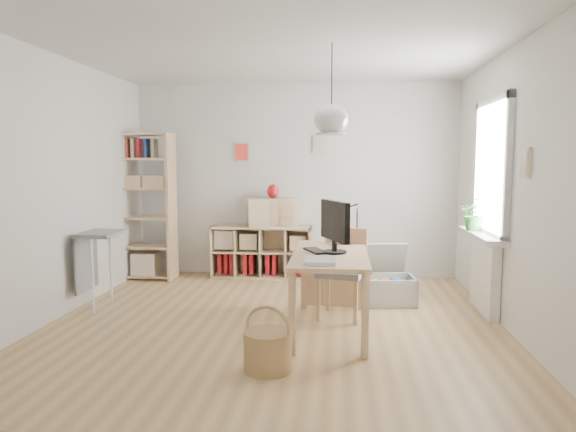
# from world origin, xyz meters

# --- Properties ---
(ground) EXTENTS (4.50, 4.50, 0.00)m
(ground) POSITION_xyz_m (0.00, 0.00, 0.00)
(ground) COLOR tan
(ground) RESTS_ON ground
(room_shell) EXTENTS (4.50, 4.50, 4.50)m
(room_shell) POSITION_xyz_m (0.55, -0.15, 2.00)
(room_shell) COLOR silver
(room_shell) RESTS_ON ground
(window_unit) EXTENTS (0.07, 1.16, 1.46)m
(window_unit) POSITION_xyz_m (2.23, 0.60, 1.55)
(window_unit) COLOR white
(window_unit) RESTS_ON ground
(radiator) EXTENTS (0.10, 0.80, 0.80)m
(radiator) POSITION_xyz_m (2.19, 0.60, 0.40)
(radiator) COLOR white
(radiator) RESTS_ON ground
(windowsill) EXTENTS (0.22, 1.20, 0.06)m
(windowsill) POSITION_xyz_m (2.14, 0.60, 0.83)
(windowsill) COLOR silver
(windowsill) RESTS_ON radiator
(desk) EXTENTS (0.70, 1.50, 0.75)m
(desk) POSITION_xyz_m (0.55, -0.15, 0.66)
(desk) COLOR tan
(desk) RESTS_ON ground
(cube_shelf) EXTENTS (1.40, 0.38, 0.72)m
(cube_shelf) POSITION_xyz_m (-0.47, 2.08, 0.30)
(cube_shelf) COLOR tan
(cube_shelf) RESTS_ON ground
(tall_bookshelf) EXTENTS (0.80, 0.38, 2.00)m
(tall_bookshelf) POSITION_xyz_m (-2.04, 1.80, 1.09)
(tall_bookshelf) COLOR tan
(tall_bookshelf) RESTS_ON ground
(side_table) EXTENTS (0.40, 0.55, 0.85)m
(side_table) POSITION_xyz_m (-2.04, 0.35, 0.67)
(side_table) COLOR gray
(side_table) RESTS_ON ground
(chair) EXTENTS (0.54, 0.54, 0.91)m
(chair) POSITION_xyz_m (0.67, 0.30, 0.52)
(chair) COLOR gray
(chair) RESTS_ON ground
(wicker_basket) EXTENTS (0.37, 0.37, 0.52)m
(wicker_basket) POSITION_xyz_m (0.09, -1.18, 0.17)
(wicker_basket) COLOR #966F44
(wicker_basket) RESTS_ON ground
(storage_chest) EXTENTS (0.69, 0.76, 0.65)m
(storage_chest) POSITION_xyz_m (1.18, 0.88, 0.21)
(storage_chest) COLOR #B5B5B0
(storage_chest) RESTS_ON ground
(monitor) EXTENTS (0.28, 0.54, 0.49)m
(monitor) POSITION_xyz_m (0.59, -0.16, 1.03)
(monitor) COLOR black
(monitor) RESTS_ON desk
(keyboard) EXTENTS (0.27, 0.38, 0.02)m
(keyboard) POSITION_xyz_m (0.41, -0.10, 0.76)
(keyboard) COLOR black
(keyboard) RESTS_ON desk
(task_lamp) EXTENTS (0.37, 0.14, 0.39)m
(task_lamp) POSITION_xyz_m (0.64, 0.44, 1.02)
(task_lamp) COLOR black
(task_lamp) RESTS_ON desk
(yarn_ball) EXTENTS (0.14, 0.14, 0.14)m
(yarn_ball) POSITION_xyz_m (0.68, 0.35, 0.82)
(yarn_ball) COLOR #49090C
(yarn_ball) RESTS_ON desk
(paper_tray) EXTENTS (0.27, 0.33, 0.03)m
(paper_tray) POSITION_xyz_m (0.47, -0.63, 0.77)
(paper_tray) COLOR silver
(paper_tray) RESTS_ON desk
(drawer_chest) EXTENTS (0.74, 0.46, 0.39)m
(drawer_chest) POSITION_xyz_m (-0.29, 2.04, 0.92)
(drawer_chest) COLOR tan
(drawer_chest) RESTS_ON cube_shelf
(red_vase) EXTENTS (0.16, 0.16, 0.19)m
(red_vase) POSITION_xyz_m (-0.29, 2.04, 1.21)
(red_vase) COLOR maroon
(red_vase) RESTS_ON drawer_chest
(potted_plant) EXTENTS (0.36, 0.33, 0.36)m
(potted_plant) POSITION_xyz_m (2.12, 0.80, 1.04)
(potted_plant) COLOR #276224
(potted_plant) RESTS_ON windowsill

